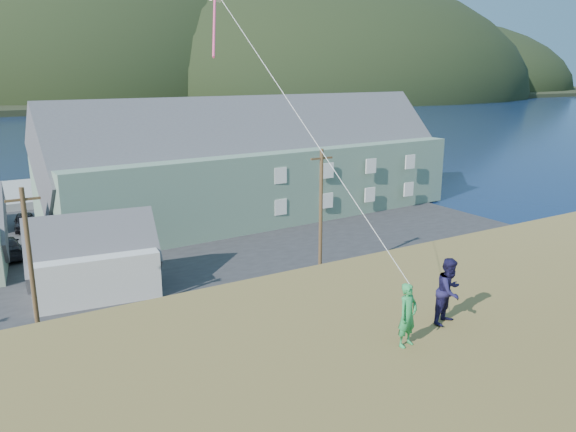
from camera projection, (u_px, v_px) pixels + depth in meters
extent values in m
plane|color=#0A1638|center=(131.00, 337.00, 29.68)|extent=(900.00, 900.00, 0.00)
cube|color=#4C3D19|center=(142.00, 352.00, 28.01)|extent=(110.00, 8.00, 0.10)
cube|color=#28282B|center=(70.00, 251.00, 43.79)|extent=(72.00, 36.00, 0.12)
ellipsoid|color=black|center=(109.00, 94.00, 304.92)|extent=(230.00, 207.00, 142.60)
ellipsoid|color=black|center=(300.00, 92.00, 343.14)|extent=(280.00, 252.00, 134.40)
ellipsoid|color=black|center=(412.00, 88.00, 427.86)|extent=(240.00, 216.00, 100.80)
cube|color=slate|center=(260.00, 181.00, 54.01)|extent=(39.37, 12.98, 6.66)
cube|color=#47474C|center=(259.00, 127.00, 52.74)|extent=(39.86, 12.69, 10.79)
cube|color=beige|center=(94.00, 270.00, 35.07)|extent=(7.80, 5.98, 2.90)
cube|color=#47474C|center=(91.00, 237.00, 34.53)|extent=(8.29, 5.97, 5.12)
cylinder|color=#47331E|center=(31.00, 268.00, 27.76)|extent=(0.24, 0.24, 8.15)
cylinder|color=#47331E|center=(321.00, 217.00, 36.32)|extent=(0.24, 0.24, 8.80)
imported|color=#232227|center=(6.00, 247.00, 42.07)|extent=(2.33, 5.27, 1.50)
imported|color=navy|center=(99.00, 212.00, 52.55)|extent=(1.82, 4.76, 1.55)
imported|color=black|center=(25.00, 221.00, 49.44)|extent=(2.13, 4.35, 1.43)
imported|color=navy|center=(44.00, 235.00, 44.92)|extent=(2.36, 4.80, 1.57)
imported|color=#268C46|center=(408.00, 315.00, 13.34)|extent=(0.64, 0.48, 1.58)
imported|color=#18153B|center=(449.00, 291.00, 14.55)|extent=(1.01, 0.88, 1.77)
cylinder|color=#F74177|center=(214.00, 21.00, 13.87)|extent=(0.06, 0.06, 3.31)
cylinder|color=white|center=(306.00, 127.00, 14.06)|extent=(0.02, 0.02, 9.21)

